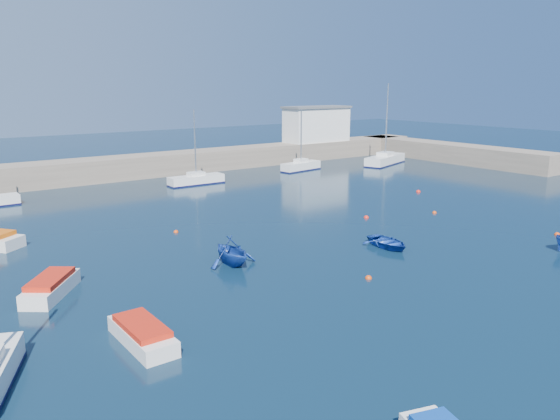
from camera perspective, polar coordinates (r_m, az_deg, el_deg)
ground at (r=31.50m, az=15.85°, el=-8.13°), size 220.00×220.00×0.00m
back_wall at (r=68.65m, az=-15.83°, el=4.31°), size 96.00×4.50×2.60m
right_arm at (r=84.45m, az=17.37°, el=5.76°), size 4.50×32.00×2.60m
harbor_office at (r=83.46m, az=3.84°, el=8.86°), size 10.00×4.00×5.00m
sailboat_6 at (r=62.59m, az=-8.75°, el=3.17°), size 6.42×1.84×8.39m
sailboat_7 at (r=72.02m, az=2.19°, el=4.64°), size 6.16×2.56×7.98m
sailboat_8 at (r=79.04m, az=10.92°, el=5.21°), size 8.95×5.15×11.19m
motorboat_0 at (r=25.15m, az=-14.20°, el=-12.43°), size 1.57×4.38×0.98m
motorboat_1 at (r=32.00m, az=-22.83°, el=-7.37°), size 3.89×4.44×1.08m
dinghy_center at (r=38.71m, az=11.20°, el=-3.33°), size 2.93×3.82×0.74m
dinghy_left at (r=34.35m, az=-5.09°, el=-4.27°), size 3.06×3.54×1.85m
buoy_0 at (r=32.57m, az=9.23°, el=-7.08°), size 0.40×0.40×0.40m
buoy_1 at (r=46.97m, az=9.00°, el=-0.82°), size 0.44×0.44×0.44m
buoy_2 at (r=50.03m, az=15.83°, el=-0.31°), size 0.38×0.38×0.38m
buoy_3 at (r=42.66m, az=-10.81°, el=-2.30°), size 0.38×0.38×0.38m
buoy_4 at (r=59.37m, az=14.25°, el=1.83°), size 0.47×0.47×0.47m
buoy_5 at (r=46.16m, az=26.97°, el=-2.35°), size 0.43×0.43×0.43m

